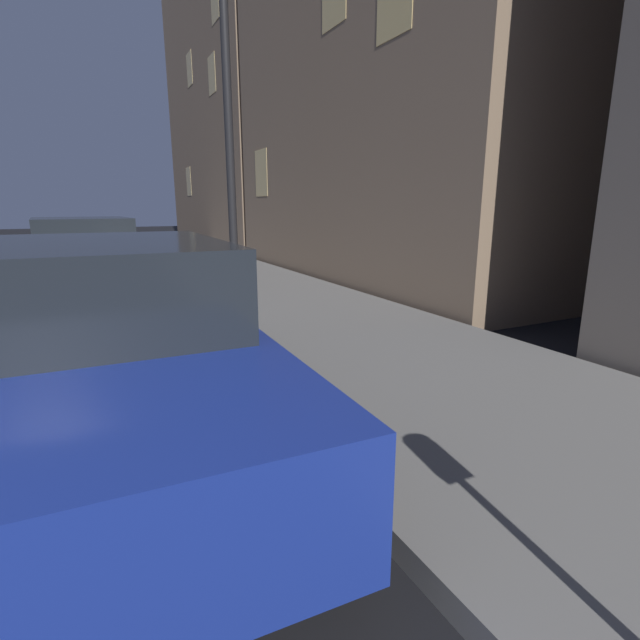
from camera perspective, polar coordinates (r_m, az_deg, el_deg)
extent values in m
cube|color=navy|center=(3.66, -24.92, -4.95)|extent=(2.03, 4.54, 0.64)
cube|color=#1E2328|center=(3.54, -25.86, 4.04)|extent=(1.73, 2.14, 0.56)
cylinder|color=black|center=(5.14, -14.11, -1.72)|extent=(0.24, 0.67, 0.66)
cylinder|color=black|center=(2.64, -1.87, -16.57)|extent=(0.24, 0.67, 0.66)
cube|color=#B7B7BF|center=(10.14, -26.42, 6.13)|extent=(2.10, 4.42, 0.64)
cube|color=#1E2328|center=(10.13, -26.78, 9.39)|extent=(1.74, 2.04, 0.56)
cylinder|color=black|center=(11.49, -31.43, 5.07)|extent=(0.26, 0.67, 0.66)
cylinder|color=black|center=(11.59, -22.14, 6.12)|extent=(0.26, 0.67, 0.66)
cylinder|color=black|center=(8.84, -31.68, 3.01)|extent=(0.26, 0.67, 0.66)
cylinder|color=black|center=(8.96, -19.66, 4.39)|extent=(0.26, 0.67, 0.66)
cylinder|color=black|center=(9.52, -10.94, 21.37)|extent=(0.16, 0.16, 5.63)
cube|color=#8C7259|center=(13.37, 19.31, 29.15)|extent=(8.91, 9.49, 10.75)
cube|color=#F2D17F|center=(13.27, -7.03, 17.21)|extent=(0.06, 0.90, 1.20)
cube|color=#8C7259|center=(21.78, -4.89, 24.92)|extent=(7.09, 11.15, 11.82)
cube|color=#F2D17F|center=(22.30, -15.52, 15.83)|extent=(0.06, 0.90, 1.20)
cube|color=#F2D17F|center=(21.47, -15.44, 27.18)|extent=(0.06, 0.90, 1.20)
cube|color=#F2D17F|center=(18.12, -12.87, 26.96)|extent=(0.06, 0.90, 1.20)
cube|color=#F2D17F|center=(17.95, -12.54, 33.57)|extent=(0.06, 0.90, 1.20)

